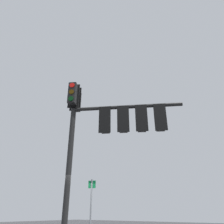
{
  "coord_description": "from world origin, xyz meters",
  "views": [
    {
      "loc": [
        6.8,
        -6.16,
        1.33
      ],
      "look_at": [
        2.21,
        -0.13,
        4.84
      ],
      "focal_mm": 34.9,
      "sensor_mm": 36.0,
      "label": 1
    }
  ],
  "objects": [
    {
      "name": "signal_mast_assembly",
      "position": [
        1.95,
        -0.3,
        4.36
      ],
      "size": [
        4.0,
        2.64,
        6.09
      ],
      "color": "black",
      "rests_on": "ground"
    },
    {
      "name": "route_sign_primary",
      "position": [
        0.06,
        1.24,
        1.59
      ],
      "size": [
        0.31,
        0.17,
        2.66
      ],
      "color": "slate",
      "rests_on": "ground"
    }
  ]
}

